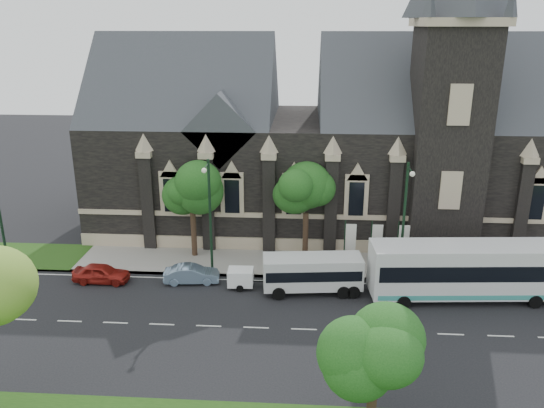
# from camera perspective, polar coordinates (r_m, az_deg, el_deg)

# --- Properties ---
(ground) EXTENTS (160.00, 160.00, 0.00)m
(ground) POSITION_cam_1_polar(r_m,az_deg,el_deg) (34.50, -1.71, -12.99)
(ground) COLOR black
(ground) RESTS_ON ground
(sidewalk) EXTENTS (80.00, 5.00, 0.15)m
(sidewalk) POSITION_cam_1_polar(r_m,az_deg,el_deg) (42.82, -0.53, -6.26)
(sidewalk) COLOR #9C958E
(sidewalk) RESTS_ON ground
(museum) EXTENTS (40.00, 17.70, 29.90)m
(museum) POSITION_cam_1_polar(r_m,az_deg,el_deg) (49.10, 6.25, 6.84)
(museum) COLOR black
(museum) RESTS_ON ground
(tree_park_east) EXTENTS (3.40, 3.40, 6.28)m
(tree_park_east) POSITION_cam_1_polar(r_m,az_deg,el_deg) (24.27, 11.25, -15.46)
(tree_park_east) COLOR black
(tree_park_east) RESTS_ON ground
(tree_walk_right) EXTENTS (4.08, 4.08, 7.80)m
(tree_walk_right) POSITION_cam_1_polar(r_m,az_deg,el_deg) (41.81, 3.96, 1.50)
(tree_walk_right) COLOR black
(tree_walk_right) RESTS_ON ground
(tree_walk_left) EXTENTS (3.91, 3.91, 7.64)m
(tree_walk_left) POSITION_cam_1_polar(r_m,az_deg,el_deg) (42.71, -8.22, 1.60)
(tree_walk_left) COLOR black
(tree_walk_left) RESTS_ON ground
(street_lamp_near) EXTENTS (0.36, 1.88, 9.00)m
(street_lamp_near) POSITION_cam_1_polar(r_m,az_deg,el_deg) (39.24, 13.91, -1.26)
(street_lamp_near) COLOR black
(street_lamp_near) RESTS_ON ground
(street_lamp_mid) EXTENTS (0.36, 1.88, 9.00)m
(street_lamp_mid) POSITION_cam_1_polar(r_m,az_deg,el_deg) (39.20, -6.65, -0.84)
(street_lamp_mid) COLOR black
(street_lamp_mid) RESTS_ON ground
(banner_flag_left) EXTENTS (0.90, 0.10, 4.00)m
(banner_flag_left) POSITION_cam_1_polar(r_m,az_deg,el_deg) (41.49, 8.12, -3.83)
(banner_flag_left) COLOR black
(banner_flag_left) RESTS_ON ground
(banner_flag_center) EXTENTS (0.90, 0.10, 4.00)m
(banner_flag_center) POSITION_cam_1_polar(r_m,az_deg,el_deg) (41.70, 10.87, -3.86)
(banner_flag_center) COLOR black
(banner_flag_center) RESTS_ON ground
(banner_flag_right) EXTENTS (0.90, 0.10, 4.00)m
(banner_flag_right) POSITION_cam_1_polar(r_m,az_deg,el_deg) (42.00, 13.58, -3.89)
(banner_flag_right) COLOR black
(banner_flag_right) RESTS_ON ground
(tour_coach) EXTENTS (13.74, 3.91, 3.96)m
(tour_coach) POSITION_cam_1_polar(r_m,az_deg,el_deg) (39.28, 20.32, -6.56)
(tour_coach) COLOR silver
(tour_coach) RESTS_ON ground
(shuttle_bus) EXTENTS (7.09, 3.07, 2.66)m
(shuttle_bus) POSITION_cam_1_polar(r_m,az_deg,el_deg) (38.08, 4.35, -7.18)
(shuttle_bus) COLOR silver
(shuttle_bus) RESTS_ON ground
(box_trailer) EXTENTS (2.64, 1.55, 1.40)m
(box_trailer) POSITION_cam_1_polar(r_m,az_deg,el_deg) (38.95, -3.34, -7.77)
(box_trailer) COLOR white
(box_trailer) RESTS_ON ground
(sedan) EXTENTS (4.15, 1.85, 1.32)m
(sedan) POSITION_cam_1_polar(r_m,az_deg,el_deg) (40.07, -8.53, -7.38)
(sedan) COLOR #7B95B1
(sedan) RESTS_ON ground
(car_far_red) EXTENTS (4.12, 1.72, 1.40)m
(car_far_red) POSITION_cam_1_polar(r_m,az_deg,el_deg) (41.63, -17.68, -7.02)
(car_far_red) COLOR maroon
(car_far_red) RESTS_ON ground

